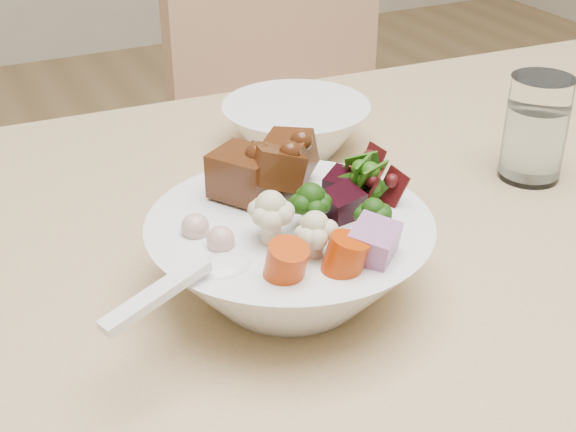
{
  "coord_description": "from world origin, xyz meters",
  "views": [
    {
      "loc": [
        -0.46,
        -0.42,
        1.11
      ],
      "look_at": [
        -0.23,
        0.06,
        0.8
      ],
      "focal_mm": 50.0,
      "sensor_mm": 36.0,
      "label": 1
    }
  ],
  "objects_px": {
    "chair_far": "(318,135)",
    "water_glass": "(535,133)",
    "side_bowl": "(296,128)",
    "food_bowl": "(291,251)"
  },
  "relations": [
    {
      "from": "chair_far",
      "to": "water_glass",
      "type": "bearing_deg",
      "value": -106.06
    },
    {
      "from": "chair_far",
      "to": "side_bowl",
      "type": "distance_m",
      "value": 0.55
    },
    {
      "from": "chair_far",
      "to": "side_bowl",
      "type": "height_order",
      "value": "chair_far"
    },
    {
      "from": "food_bowl",
      "to": "water_glass",
      "type": "height_order",
      "value": "food_bowl"
    },
    {
      "from": "water_glass",
      "to": "side_bowl",
      "type": "xyz_separation_m",
      "value": [
        -0.19,
        0.16,
        -0.02
      ]
    },
    {
      "from": "food_bowl",
      "to": "side_bowl",
      "type": "distance_m",
      "value": 0.27
    },
    {
      "from": "chair_far",
      "to": "food_bowl",
      "type": "height_order",
      "value": "chair_far"
    },
    {
      "from": "food_bowl",
      "to": "side_bowl",
      "type": "bearing_deg",
      "value": 62.59
    },
    {
      "from": "food_bowl",
      "to": "side_bowl",
      "type": "relative_size",
      "value": 1.4
    },
    {
      "from": "food_bowl",
      "to": "water_glass",
      "type": "relative_size",
      "value": 2.09
    }
  ]
}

